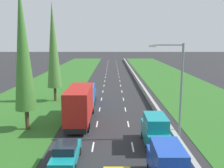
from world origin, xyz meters
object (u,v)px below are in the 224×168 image
(red_box_truck_left_lane, at_px, (80,104))
(poplar_tree_second, at_px, (22,48))
(blue_van_left_lane, at_px, (88,94))
(poplar_tree_third, at_px, (52,46))
(teal_sedan_left_lane, at_px, (65,154))
(teal_van_right_lane, at_px, (154,130))
(blue_van_right_lane, at_px, (166,166))
(street_light_mast, at_px, (177,84))

(red_box_truck_left_lane, xyz_separation_m, poplar_tree_second, (-5.33, -2.25, 6.29))
(blue_van_left_lane, height_order, poplar_tree_third, poplar_tree_third)
(teal_sedan_left_lane, xyz_separation_m, poplar_tree_third, (-5.31, 19.77, 7.70))
(red_box_truck_left_lane, relative_size, poplar_tree_second, 0.63)
(teal_van_right_lane, bearing_deg, blue_van_left_lane, 115.26)
(blue_van_right_lane, relative_size, street_light_mast, 0.54)
(blue_van_right_lane, bearing_deg, blue_van_left_lane, 107.88)
(teal_sedan_left_lane, bearing_deg, poplar_tree_second, 126.47)
(blue_van_right_lane, distance_m, poplar_tree_third, 26.76)
(poplar_tree_second, relative_size, street_light_mast, 1.65)
(red_box_truck_left_lane, distance_m, teal_van_right_lane, 9.73)
(teal_sedan_left_lane, distance_m, poplar_tree_third, 21.87)
(poplar_tree_second, height_order, poplar_tree_third, poplar_tree_third)
(teal_sedan_left_lane, bearing_deg, teal_van_right_lane, 24.26)
(poplar_tree_second, bearing_deg, blue_van_left_lane, 64.65)
(blue_van_right_lane, distance_m, blue_van_left_lane, 22.75)
(blue_van_right_lane, bearing_deg, teal_van_right_lane, 87.16)
(teal_sedan_left_lane, height_order, poplar_tree_second, poplar_tree_second)
(poplar_tree_second, bearing_deg, teal_van_right_lane, -17.74)
(teal_van_right_lane, relative_size, poplar_tree_second, 0.33)
(teal_van_right_lane, bearing_deg, street_light_mast, 37.63)
(teal_sedan_left_lane, height_order, red_box_truck_left_lane, red_box_truck_left_lane)
(teal_sedan_left_lane, bearing_deg, street_light_mast, 27.84)
(blue_van_right_lane, height_order, red_box_truck_left_lane, red_box_truck_left_lane)
(blue_van_left_lane, bearing_deg, teal_sedan_left_lane, -89.93)
(teal_sedan_left_lane, distance_m, street_light_mast, 11.71)
(blue_van_right_lane, relative_size, poplar_tree_third, 0.33)
(teal_van_right_lane, xyz_separation_m, poplar_tree_second, (-12.69, 4.06, 7.07))
(street_light_mast, bearing_deg, poplar_tree_second, 171.39)
(teal_sedan_left_lane, bearing_deg, poplar_tree_third, 105.03)
(blue_van_right_lane, xyz_separation_m, poplar_tree_second, (-12.38, 10.26, 7.07))
(teal_sedan_left_lane, distance_m, poplar_tree_second, 11.91)
(blue_van_left_lane, distance_m, street_light_mast, 17.14)
(poplar_tree_second, bearing_deg, street_light_mast, -8.61)
(teal_van_right_lane, height_order, poplar_tree_third, poplar_tree_third)
(teal_sedan_left_lane, relative_size, poplar_tree_third, 0.30)
(teal_sedan_left_lane, distance_m, blue_van_left_lane, 18.74)
(blue_van_left_lane, bearing_deg, red_box_truck_left_lane, -90.45)
(teal_van_right_lane, bearing_deg, poplar_tree_second, 162.26)
(blue_van_right_lane, xyz_separation_m, blue_van_left_lane, (-6.98, 21.65, 0.00))
(teal_sedan_left_lane, relative_size, poplar_tree_second, 0.30)
(teal_van_right_lane, bearing_deg, blue_van_right_lane, -92.84)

